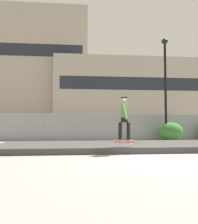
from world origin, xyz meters
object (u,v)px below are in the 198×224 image
Objects in this scene: skater at (124,116)px; shrub_left at (171,132)px; street_lamp at (165,77)px; parked_car_mid at (141,127)px; parked_car_near at (69,128)px; skateboard at (124,142)px.

skater is 7.72m from shrub_left.
parked_car_mid is (-0.25, 4.98, -3.43)m from street_lamp.
parked_car_near is 1.00× the size of parked_car_mid.
skateboard is 7.68m from shrub_left.
shrub_left is (0.34, 0.06, -3.65)m from street_lamp.
shrub_left is (6.88, -4.93, -0.22)m from parked_car_near.
shrub_left is at bearing -83.11° from parked_car_mid.
parked_car_mid is at bearing -0.10° from parked_car_near.
parked_car_near is (-6.54, 4.99, -3.43)m from street_lamp.
parked_car_mid is at bearing 92.90° from street_lamp.
skateboard is 0.18× the size of parked_car_near.
shrub_left is at bearing 54.69° from skater.
street_lamp is 3.67m from shrub_left.
street_lamp reaches higher than skater.
street_lamp is at bearing 56.56° from skateboard.
parked_car_near reaches higher than shrub_left.
street_lamp is at bearing 56.56° from skater.
street_lamp reaches higher than shrub_left.
skateboard is 0.51× the size of shrub_left.
skateboard is 0.18× the size of parked_car_mid.
skater reaches higher than parked_car_near.
skater is 7.97m from street_lamp.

